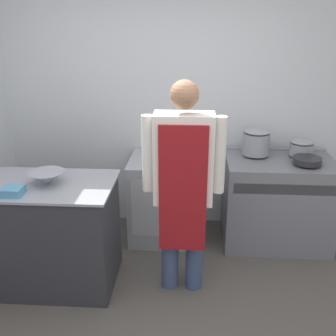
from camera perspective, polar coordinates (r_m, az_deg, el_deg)
name	(u,v)px	position (r m, az deg, el deg)	size (l,w,h in m)	color
wall_back	(167,100)	(4.03, -0.08, 9.86)	(8.00, 0.05, 2.70)	silver
prep_counter	(41,234)	(3.47, -18.01, -9.04)	(1.26, 0.69, 0.91)	#2D2D33
stove	(277,202)	(4.02, 15.50, -4.74)	(1.02, 0.66, 0.89)	slate
fridge_unit	(164,198)	(3.98, -0.57, -4.42)	(0.67, 0.63, 0.84)	#93999E
person_cook	(183,179)	(2.99, 2.22, -1.62)	(0.63, 0.24, 1.73)	#38476B
mixing_bowl	(47,178)	(3.20, -17.15, -1.40)	(0.28, 0.28, 0.11)	gray
plastic_tub	(13,191)	(3.10, -21.57, -3.14)	(0.14, 0.14, 0.06)	teal
stock_pot	(256,142)	(3.87, 12.67, 3.77)	(0.26, 0.26, 0.25)	gray
saute_pan	(307,160)	(3.79, 19.54, 1.06)	(0.26, 0.26, 0.05)	#262628
sauce_pot	(301,147)	(3.98, 18.79, 2.86)	(0.23, 0.23, 0.15)	gray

